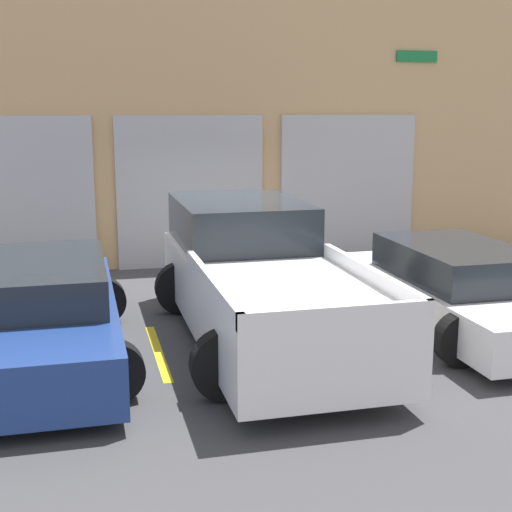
# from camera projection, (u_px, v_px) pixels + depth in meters

# --- Properties ---
(ground_plane) EXTENTS (28.00, 28.00, 0.00)m
(ground_plane) POSITION_uv_depth(u_px,v_px,m) (233.00, 304.00, 11.49)
(ground_plane) COLOR #3D3D3F
(shophouse_building) EXTENTS (16.40, 0.68, 5.30)m
(shophouse_building) POSITION_uv_depth(u_px,v_px,m) (197.00, 133.00, 14.07)
(shophouse_building) COLOR tan
(shophouse_building) RESTS_ON ground
(pickup_truck) EXTENTS (2.56, 5.52, 1.75)m
(pickup_truck) POSITION_uv_depth(u_px,v_px,m) (259.00, 278.00, 9.72)
(pickup_truck) COLOR white
(pickup_truck) RESTS_ON ground
(sedan_white) EXTENTS (2.21, 4.53, 1.19)m
(sedan_white) POSITION_uv_depth(u_px,v_px,m) (459.00, 289.00, 10.18)
(sedan_white) COLOR white
(sedan_white) RESTS_ON ground
(sedan_side) EXTENTS (2.28, 4.75, 1.26)m
(sedan_side) POSITION_uv_depth(u_px,v_px,m) (40.00, 314.00, 8.80)
(sedan_side) COLOR navy
(sedan_side) RESTS_ON ground
(parking_stripe_left) EXTENTS (0.12, 2.20, 0.01)m
(parking_stripe_left) POSITION_uv_depth(u_px,v_px,m) (158.00, 352.00, 9.24)
(parking_stripe_left) COLOR gold
(parking_stripe_left) RESTS_ON ground
(parking_stripe_centre) EXTENTS (0.12, 2.20, 0.01)m
(parking_stripe_centre) POSITION_uv_depth(u_px,v_px,m) (365.00, 335.00, 9.92)
(parking_stripe_centre) COLOR gold
(parking_stripe_centre) RESTS_ON ground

